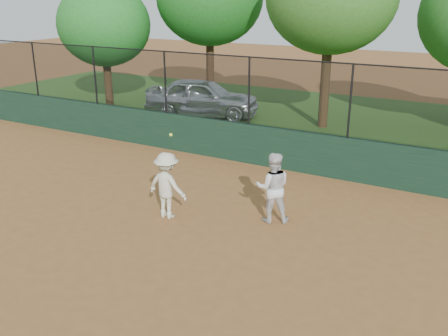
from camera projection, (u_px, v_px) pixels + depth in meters
The scene contains 8 objects.
ground at pixel (137, 248), 10.13m from camera, with size 80.00×80.00×0.00m, color brown.
back_wall at pixel (263, 146), 14.87m from camera, with size 26.00×0.20×1.20m, color #173321.
grass_strip at pixel (326, 122), 20.00m from camera, with size 36.00×12.00×0.01m, color #254C17.
parked_car at pixel (202, 97), 20.77m from camera, with size 1.89×4.69×1.60m, color #B3B8BD.
player_second at pixel (273, 187), 11.12m from camera, with size 0.79×0.61×1.62m, color silver.
player_main at pixel (167, 185), 11.33m from camera, with size 1.03×0.74×2.16m.
fence_assembly at pixel (264, 91), 14.34m from camera, with size 26.00×0.06×2.00m.
tree_0 at pixel (104, 25), 21.89m from camera, with size 4.23×3.84×5.43m.
Camera 1 is at (5.97, -6.99, 4.91)m, focal length 40.00 mm.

